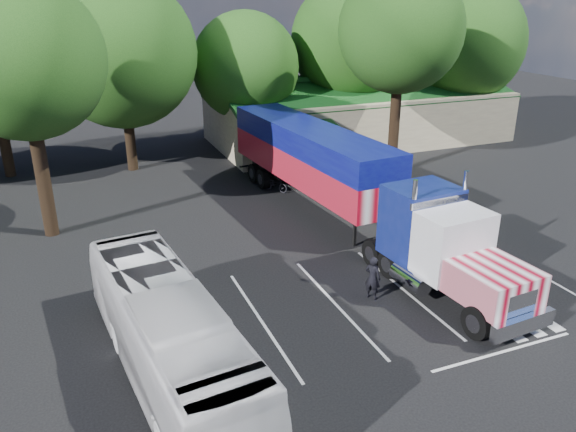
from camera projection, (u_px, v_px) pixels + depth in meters
name	position (u px, v px, depth m)	size (l,w,h in m)	color
ground	(282.00, 247.00, 27.70)	(120.00, 120.00, 0.00)	black
event_hall	(356.00, 114.00, 47.01)	(24.20, 14.12, 5.55)	beige
tree_row_c	(121.00, 52.00, 36.92)	(10.00, 10.00, 13.05)	black
tree_row_d	(246.00, 66.00, 41.72)	(8.00, 8.00, 10.60)	black
tree_row_e	(350.00, 41.00, 44.74)	(9.60, 9.60, 12.90)	black
tree_row_f	(462.00, 42.00, 47.30)	(10.40, 10.40, 13.00)	black
tree_near_left	(23.00, 60.00, 25.94)	(7.60, 7.60, 12.65)	black
tree_near_right	(401.00, 30.00, 35.53)	(8.00, 8.00, 13.50)	black
semi_truck	(337.00, 173.00, 29.70)	(4.98, 23.65, 4.92)	black
woman	(373.00, 278.00, 22.75)	(0.68, 0.45, 1.86)	black
bicycle	(275.00, 184.00, 35.36)	(0.63, 1.81, 0.95)	black
tour_bus	(169.00, 335.00, 17.78)	(2.70, 11.53, 3.21)	silver
silver_sedan	(359.00, 144.00, 43.68)	(1.49, 4.29, 1.41)	#95979C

